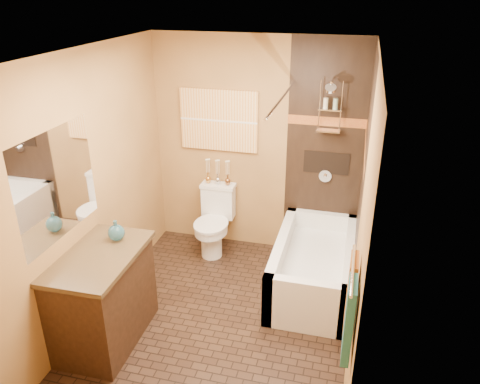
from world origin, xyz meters
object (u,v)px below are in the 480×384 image
(sunset_painting, at_px, (219,120))
(bathtub, at_px, (314,270))
(vanity, at_px, (103,297))
(toilet, at_px, (214,221))

(sunset_painting, distance_m, bathtub, 1.95)
(bathtub, bearing_deg, vanity, -144.28)
(bathtub, bearing_deg, toilet, 159.53)
(sunset_painting, height_order, vanity, sunset_painting)
(bathtub, relative_size, vanity, 1.48)
(sunset_painting, height_order, bathtub, sunset_painting)
(sunset_painting, xyz_separation_m, toilet, (-0.00, -0.26, -1.15))
(bathtub, relative_size, toilet, 1.88)
(toilet, xyz_separation_m, vanity, (-0.49, -1.70, 0.04))
(sunset_painting, xyz_separation_m, vanity, (-0.49, -1.97, -1.10))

